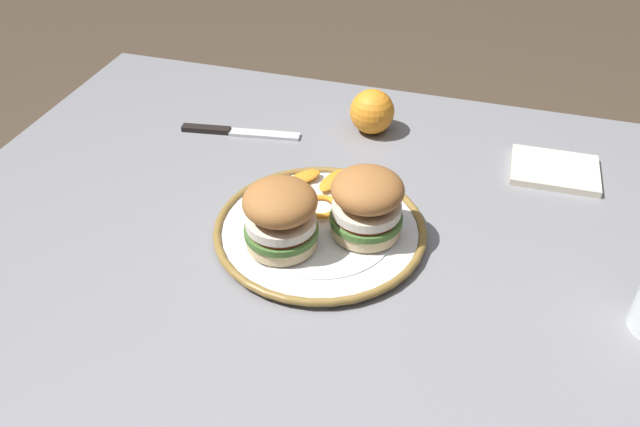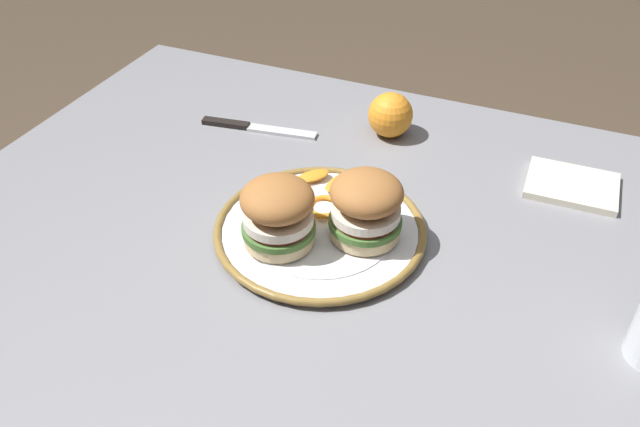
% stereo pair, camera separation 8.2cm
% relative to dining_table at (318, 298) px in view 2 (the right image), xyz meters
% --- Properties ---
extents(dining_table, '(1.25, 1.04, 0.77)m').
position_rel_dining_table_xyz_m(dining_table, '(0.00, 0.00, 0.00)').
color(dining_table, gray).
rests_on(dining_table, ground).
extents(dinner_plate, '(0.32, 0.32, 0.02)m').
position_rel_dining_table_xyz_m(dinner_plate, '(-0.01, 0.03, 0.11)').
color(dinner_plate, white).
rests_on(dinner_plate, dining_table).
extents(sandwich_half_left, '(0.14, 0.14, 0.10)m').
position_rel_dining_table_xyz_m(sandwich_half_left, '(0.05, 0.04, 0.17)').
color(sandwich_half_left, beige).
rests_on(sandwich_half_left, dinner_plate).
extents(sandwich_half_right, '(0.14, 0.14, 0.10)m').
position_rel_dining_table_xyz_m(sandwich_half_right, '(-0.05, -0.02, 0.17)').
color(sandwich_half_right, beige).
rests_on(sandwich_half_right, dinner_plate).
extents(orange_peel_curled, '(0.06, 0.06, 0.01)m').
position_rel_dining_table_xyz_m(orange_peel_curled, '(-0.02, 0.07, 0.12)').
color(orange_peel_curled, orange).
rests_on(orange_peel_curled, dinner_plate).
extents(orange_peel_strip_long, '(0.05, 0.08, 0.01)m').
position_rel_dining_table_xyz_m(orange_peel_strip_long, '(-0.02, 0.15, 0.12)').
color(orange_peel_strip_long, orange).
rests_on(orange_peel_strip_long, dinner_plate).
extents(orange_peel_strip_short, '(0.06, 0.06, 0.01)m').
position_rel_dining_table_xyz_m(orange_peel_strip_short, '(-0.07, 0.14, 0.12)').
color(orange_peel_strip_short, orange).
rests_on(orange_peel_strip_short, dinner_plate).
extents(whole_orange, '(0.08, 0.08, 0.08)m').
position_rel_dining_table_xyz_m(whole_orange, '(-0.01, 0.35, 0.14)').
color(whole_orange, orange).
rests_on(whole_orange, dining_table).
extents(table_knife, '(0.22, 0.05, 0.01)m').
position_rel_dining_table_xyz_m(table_knife, '(-0.25, 0.27, 0.10)').
color(table_knife, silver).
rests_on(table_knife, dining_table).
extents(folded_napkin, '(0.15, 0.12, 0.01)m').
position_rel_dining_table_xyz_m(folded_napkin, '(0.32, 0.30, 0.10)').
color(folded_napkin, beige).
rests_on(folded_napkin, dining_table).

